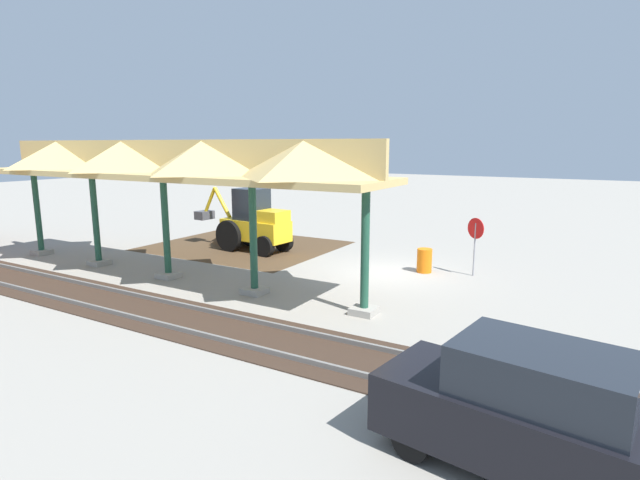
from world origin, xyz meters
TOP-DOWN VIEW (x-y plane):
  - ground_plane at (0.00, 0.00)m, footprint 120.00×120.00m
  - dirt_work_zone at (7.83, -1.30)m, footprint 8.26×7.00m
  - platform_canopy at (6.61, 4.61)m, footprint 16.77×3.20m
  - rail_tracks at (0.00, 7.54)m, footprint 60.00×2.58m
  - stop_sign at (-2.85, -1.23)m, footprint 0.67×0.42m
  - backhoe at (6.84, -0.69)m, footprint 5.27×1.92m
  - dirt_mound at (8.96, -1.91)m, footprint 4.87×4.87m
  - distant_parked_car at (-6.18, 9.79)m, footprint 4.41×2.35m
  - traffic_barrel at (-1.12, -0.82)m, footprint 0.56×0.56m

SIDE VIEW (x-z plane):
  - ground_plane at x=0.00m, z-range 0.00..0.00m
  - dirt_mound at x=8.96m, z-range -0.88..0.88m
  - dirt_work_zone at x=7.83m, z-range 0.00..0.01m
  - rail_tracks at x=0.00m, z-range -0.05..0.10m
  - traffic_barrel at x=-1.12m, z-range 0.00..0.90m
  - distant_parked_car at x=-6.18m, z-range -0.01..1.97m
  - backhoe at x=6.84m, z-range -0.14..2.68m
  - stop_sign at x=-2.85m, z-range 0.46..2.61m
  - platform_canopy at x=6.61m, z-range 1.72..6.62m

